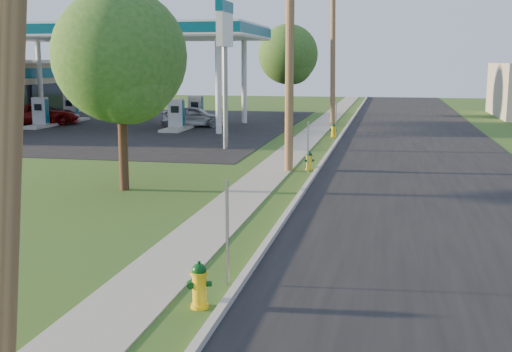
{
  "coord_description": "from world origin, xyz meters",
  "views": [
    {
      "loc": [
        3.1,
        -6.89,
        4.12
      ],
      "look_at": [
        0.0,
        8.0,
        1.4
      ],
      "focal_mm": 45.0,
      "sensor_mm": 36.0,
      "label": 1
    }
  ],
  "objects_px": {
    "utility_pole_far": "(333,51)",
    "tree_lot": "(289,57)",
    "hydrant_mid": "(309,161)",
    "hydrant_far": "(333,130)",
    "price_pylon": "(225,33)",
    "fuel_pump_se": "(196,113)",
    "fuel_pump_ne": "(176,119)",
    "fuel_pump_nw": "(41,116)",
    "car_silver": "(194,116)",
    "fuel_pump_sw": "(71,111)",
    "tree_verge": "(122,61)",
    "car_red": "(42,114)",
    "hydrant_near": "(199,285)",
    "utility_pole_mid": "(290,39)"
  },
  "relations": [
    {
      "from": "utility_pole_mid",
      "to": "tree_lot",
      "type": "distance_m",
      "value": 25.93
    },
    {
      "from": "hydrant_near",
      "to": "price_pylon",
      "type": "bearing_deg",
      "value": 103.18
    },
    {
      "from": "tree_verge",
      "to": "car_red",
      "type": "xyz_separation_m",
      "value": [
        -14.19,
        19.4,
        -3.44
      ]
    },
    {
      "from": "fuel_pump_nw",
      "to": "fuel_pump_sw",
      "type": "distance_m",
      "value": 4.0
    },
    {
      "from": "utility_pole_far",
      "to": "hydrant_near",
      "type": "distance_m",
      "value": 32.29
    },
    {
      "from": "utility_pole_far",
      "to": "hydrant_far",
      "type": "distance_m",
      "value": 7.89
    },
    {
      "from": "hydrant_near",
      "to": "car_silver",
      "type": "xyz_separation_m",
      "value": [
        -9.17,
        29.26,
        0.29
      ]
    },
    {
      "from": "fuel_pump_nw",
      "to": "fuel_pump_se",
      "type": "xyz_separation_m",
      "value": [
        9.0,
        4.0,
        0.0
      ]
    },
    {
      "from": "fuel_pump_sw",
      "to": "car_red",
      "type": "bearing_deg",
      "value": -109.9
    },
    {
      "from": "fuel_pump_nw",
      "to": "utility_pole_mid",
      "type": "bearing_deg",
      "value": -35.99
    },
    {
      "from": "fuel_pump_ne",
      "to": "fuel_pump_nw",
      "type": "bearing_deg",
      "value": 180.0
    },
    {
      "from": "fuel_pump_sw",
      "to": "hydrant_far",
      "type": "distance_m",
      "value": 19.39
    },
    {
      "from": "fuel_pump_ne",
      "to": "tree_verge",
      "type": "distance_m",
      "value": 18.61
    },
    {
      "from": "fuel_pump_ne",
      "to": "hydrant_mid",
      "type": "distance_m",
      "value": 15.94
    },
    {
      "from": "hydrant_near",
      "to": "hydrant_mid",
      "type": "height_order",
      "value": "hydrant_near"
    },
    {
      "from": "hydrant_near",
      "to": "fuel_pump_nw",
      "type": "bearing_deg",
      "value": 124.52
    },
    {
      "from": "fuel_pump_nw",
      "to": "hydrant_far",
      "type": "bearing_deg",
      "value": -4.62
    },
    {
      "from": "utility_pole_far",
      "to": "tree_lot",
      "type": "distance_m",
      "value": 8.61
    },
    {
      "from": "hydrant_near",
      "to": "tree_lot",
      "type": "bearing_deg",
      "value": 96.73
    },
    {
      "from": "utility_pole_mid",
      "to": "fuel_pump_sw",
      "type": "relative_size",
      "value": 3.06
    },
    {
      "from": "tree_lot",
      "to": "hydrant_far",
      "type": "xyz_separation_m",
      "value": [
        4.7,
        -14.11,
        -4.1
      ]
    },
    {
      "from": "fuel_pump_ne",
      "to": "fuel_pump_sw",
      "type": "distance_m",
      "value": 9.85
    },
    {
      "from": "fuel_pump_nw",
      "to": "price_pylon",
      "type": "distance_m",
      "value": 16.57
    },
    {
      "from": "car_red",
      "to": "price_pylon",
      "type": "bearing_deg",
      "value": -144.62
    },
    {
      "from": "fuel_pump_ne",
      "to": "tree_lot",
      "type": "height_order",
      "value": "tree_lot"
    },
    {
      "from": "fuel_pump_se",
      "to": "fuel_pump_sw",
      "type": "bearing_deg",
      "value": 180.0
    },
    {
      "from": "fuel_pump_sw",
      "to": "hydrant_near",
      "type": "bearing_deg",
      "value": -59.07
    },
    {
      "from": "tree_lot",
      "to": "car_red",
      "type": "xyz_separation_m",
      "value": [
        -14.76,
        -11.0,
        -3.8
      ]
    },
    {
      "from": "tree_lot",
      "to": "hydrant_mid",
      "type": "height_order",
      "value": "tree_lot"
    },
    {
      "from": "fuel_pump_sw",
      "to": "car_silver",
      "type": "relative_size",
      "value": 0.79
    },
    {
      "from": "price_pylon",
      "to": "fuel_pump_se",
      "type": "bearing_deg",
      "value": 113.5
    },
    {
      "from": "hydrant_mid",
      "to": "hydrant_far",
      "type": "distance_m",
      "value": 11.18
    },
    {
      "from": "fuel_pump_nw",
      "to": "fuel_pump_ne",
      "type": "bearing_deg",
      "value": 0.0
    },
    {
      "from": "car_red",
      "to": "tree_verge",
      "type": "bearing_deg",
      "value": -166.91
    },
    {
      "from": "car_red",
      "to": "car_silver",
      "type": "relative_size",
      "value": 1.22
    },
    {
      "from": "utility_pole_mid",
      "to": "price_pylon",
      "type": "distance_m",
      "value": 6.76
    },
    {
      "from": "price_pylon",
      "to": "fuel_pump_ne",
      "type": "bearing_deg",
      "value": 123.69
    },
    {
      "from": "tree_verge",
      "to": "tree_lot",
      "type": "height_order",
      "value": "tree_lot"
    },
    {
      "from": "utility_pole_far",
      "to": "hydrant_near",
      "type": "relative_size",
      "value": 11.55
    },
    {
      "from": "fuel_pump_sw",
      "to": "car_red",
      "type": "xyz_separation_m",
      "value": [
        -0.86,
        -2.39,
        -0.04
      ]
    },
    {
      "from": "fuel_pump_se",
      "to": "tree_verge",
      "type": "relative_size",
      "value": 0.5
    },
    {
      "from": "fuel_pump_ne",
      "to": "tree_verge",
      "type": "xyz_separation_m",
      "value": [
        4.33,
        -17.78,
        3.4
      ]
    },
    {
      "from": "fuel_pump_ne",
      "to": "fuel_pump_se",
      "type": "relative_size",
      "value": 1.0
    },
    {
      "from": "hydrant_near",
      "to": "fuel_pump_se",
      "type": "bearing_deg",
      "value": 107.15
    },
    {
      "from": "price_pylon",
      "to": "fuel_pump_sw",
      "type": "bearing_deg",
      "value": 140.6
    },
    {
      "from": "fuel_pump_ne",
      "to": "hydrant_far",
      "type": "distance_m",
      "value": 9.71
    },
    {
      "from": "utility_pole_far",
      "to": "tree_verge",
      "type": "relative_size",
      "value": 1.48
    },
    {
      "from": "utility_pole_far",
      "to": "hydrant_mid",
      "type": "xyz_separation_m",
      "value": [
        0.74,
        -17.68,
        -4.44
      ]
    },
    {
      "from": "fuel_pump_sw",
      "to": "fuel_pump_se",
      "type": "height_order",
      "value": "same"
    },
    {
      "from": "car_silver",
      "to": "utility_pole_far",
      "type": "bearing_deg",
      "value": -82.58
    }
  ]
}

